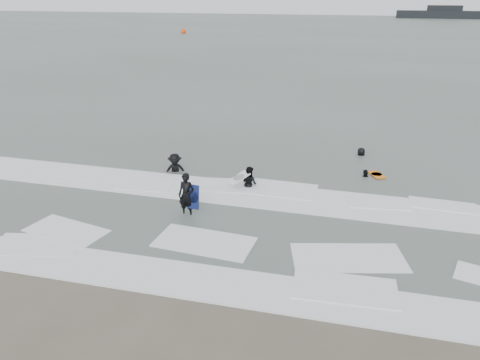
% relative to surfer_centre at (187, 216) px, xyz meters
% --- Properties ---
extents(ground, '(320.00, 320.00, 0.00)m').
position_rel_surfer_centre_xyz_m(ground, '(1.73, -3.52, 0.00)').
color(ground, brown).
rests_on(ground, ground).
extents(sea, '(320.00, 320.00, 0.00)m').
position_rel_surfer_centre_xyz_m(sea, '(1.73, 76.48, 0.06)').
color(sea, '#47544C').
rests_on(sea, ground).
extents(surfer_centre, '(0.68, 0.47, 1.78)m').
position_rel_surfer_centre_xyz_m(surfer_centre, '(0.00, 0.00, 0.00)').
color(surfer_centre, black).
rests_on(surfer_centre, ground).
extents(surfer_wading, '(0.95, 0.91, 1.54)m').
position_rel_surfer_centre_xyz_m(surfer_wading, '(1.66, 3.34, 0.00)').
color(surfer_wading, black).
rests_on(surfer_wading, ground).
extents(surfer_breaker, '(1.34, 1.06, 1.82)m').
position_rel_surfer_centre_xyz_m(surfer_breaker, '(-2.20, 4.16, 0.00)').
color(surfer_breaker, black).
rests_on(surfer_breaker, ground).
extents(surfer_right_near, '(0.97, 0.64, 1.53)m').
position_rel_surfer_centre_xyz_m(surfer_right_near, '(6.63, 5.92, 0.00)').
color(surfer_right_near, black).
rests_on(surfer_right_near, ground).
extents(surfer_right_far, '(0.90, 0.73, 1.59)m').
position_rel_surfer_centre_xyz_m(surfer_right_far, '(6.34, 9.01, 0.00)').
color(surfer_right_far, black).
rests_on(surfer_right_far, ground).
extents(surf_foam, '(30.03, 9.06, 0.09)m').
position_rel_surfer_centre_xyz_m(surf_foam, '(1.73, 0.18, 0.04)').
color(surf_foam, white).
rests_on(surf_foam, ground).
extents(bodyboards, '(7.54, 6.82, 1.25)m').
position_rel_surfer_centre_xyz_m(bodyboards, '(2.93, 3.09, 0.50)').
color(bodyboards, '#0E1744').
rests_on(bodyboards, ground).
extents(buoy, '(1.00, 1.00, 1.65)m').
position_rel_surfer_centre_xyz_m(buoy, '(-29.82, 75.86, 0.42)').
color(buoy, '#F83F0B').
rests_on(buoy, ground).
extents(vessel_horizon, '(27.36, 4.89, 3.71)m').
position_rel_surfer_centre_xyz_m(vessel_horizon, '(27.16, 145.36, 1.39)').
color(vessel_horizon, black).
rests_on(vessel_horizon, ground).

